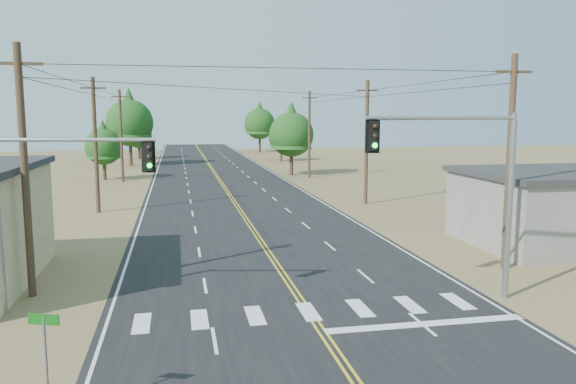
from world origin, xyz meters
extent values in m
cube|color=black|center=(0.00, 30.00, 0.01)|extent=(15.00, 200.00, 0.02)
cylinder|color=#4C3826|center=(-10.50, 12.00, 5.00)|extent=(0.30, 0.30, 10.00)
cube|color=#4C3826|center=(-10.50, 12.00, 9.20)|extent=(1.80, 0.12, 0.12)
cylinder|color=#4C3826|center=(-10.50, 32.00, 5.00)|extent=(0.30, 0.30, 10.00)
cube|color=#4C3826|center=(-10.50, 32.00, 9.20)|extent=(1.80, 0.12, 0.12)
cylinder|color=#4C3826|center=(-10.50, 52.00, 5.00)|extent=(0.30, 0.30, 10.00)
cube|color=#4C3826|center=(-10.50, 52.00, 9.20)|extent=(1.80, 0.12, 0.12)
cylinder|color=#4C3826|center=(10.50, 12.00, 5.00)|extent=(0.30, 0.30, 10.00)
cube|color=#4C3826|center=(10.50, 12.00, 9.20)|extent=(1.80, 0.12, 0.12)
cylinder|color=#4C3826|center=(10.50, 32.00, 5.00)|extent=(0.30, 0.30, 10.00)
cube|color=#4C3826|center=(10.50, 32.00, 9.20)|extent=(1.80, 0.12, 0.12)
cylinder|color=#4C3826|center=(10.50, 52.00, 5.00)|extent=(0.30, 0.30, 10.00)
cube|color=#4C3826|center=(10.50, 52.00, 9.20)|extent=(1.80, 0.12, 0.12)
cylinder|color=gray|center=(-8.18, 9.46, 6.39)|extent=(5.67, 1.22, 0.14)
cube|color=black|center=(-5.62, 8.97, 5.80)|extent=(0.36, 0.32, 0.99)
sphere|color=black|center=(-5.59, 8.81, 6.12)|extent=(0.18, 0.18, 0.18)
sphere|color=black|center=(-5.59, 8.81, 5.80)|extent=(0.18, 0.18, 0.18)
sphere|color=#0CE533|center=(-5.59, 8.81, 5.49)|extent=(0.18, 0.18, 0.18)
cylinder|color=gray|center=(8.09, 8.09, 3.52)|extent=(0.24, 0.24, 7.04)
cylinder|color=gray|center=(8.09, 8.09, 7.04)|extent=(0.18, 0.18, 0.60)
cylinder|color=gray|center=(5.18, 8.31, 7.14)|extent=(5.83, 0.61, 0.16)
cube|color=black|center=(2.57, 8.52, 6.48)|extent=(0.37, 0.33, 1.11)
sphere|color=black|center=(2.58, 8.34, 6.84)|extent=(0.20, 0.20, 0.20)
sphere|color=black|center=(2.58, 8.34, 6.48)|extent=(0.20, 0.20, 0.20)
sphere|color=#0CE533|center=(2.58, 8.34, 6.13)|extent=(0.20, 0.20, 0.20)
cylinder|color=gray|center=(-7.80, 2.00, 1.31)|extent=(0.06, 0.06, 2.62)
cube|color=#0C5811|center=(-7.80, 2.00, 2.51)|extent=(0.75, 0.30, 0.26)
cylinder|color=#3F2D1E|center=(-12.64, 54.17, 1.22)|extent=(0.39, 0.39, 2.44)
cone|color=#184B15|center=(-12.64, 54.17, 4.61)|extent=(3.80, 3.80, 4.34)
sphere|color=#184B15|center=(-12.64, 54.17, 3.73)|extent=(4.07, 4.07, 4.07)
cylinder|color=#3F2D1E|center=(-11.14, 72.33, 2.01)|extent=(0.49, 0.49, 4.02)
cone|color=#184B15|center=(-11.14, 72.33, 7.59)|extent=(6.25, 6.25, 7.14)
sphere|color=#184B15|center=(-11.14, 72.33, 6.14)|extent=(6.69, 6.69, 6.69)
cylinder|color=#3F2D1E|center=(-10.72, 84.77, 1.28)|extent=(0.47, 0.47, 2.56)
cone|color=#184B15|center=(-10.72, 84.77, 4.84)|extent=(3.98, 3.98, 4.55)
sphere|color=#184B15|center=(-10.72, 84.77, 3.91)|extent=(4.27, 4.27, 4.27)
cylinder|color=#3F2D1E|center=(9.00, 55.01, 1.61)|extent=(0.46, 0.46, 3.21)
cone|color=#184B15|center=(9.00, 55.01, 6.07)|extent=(5.00, 5.00, 5.72)
sphere|color=#184B15|center=(9.00, 55.01, 4.91)|extent=(5.36, 5.36, 5.36)
cylinder|color=#3F2D1E|center=(11.61, 75.86, 1.19)|extent=(0.40, 0.40, 2.39)
cone|color=#184B15|center=(11.61, 75.86, 4.51)|extent=(3.72, 3.72, 4.25)
sphere|color=#184B15|center=(11.61, 75.86, 3.65)|extent=(3.98, 3.98, 3.98)
cylinder|color=#3F2D1E|center=(11.50, 98.26, 1.81)|extent=(0.48, 0.48, 3.62)
cone|color=#184B15|center=(11.50, 98.26, 6.83)|extent=(5.63, 5.63, 6.43)
sphere|color=#184B15|center=(11.50, 98.26, 5.53)|extent=(6.03, 6.03, 6.03)
camera|label=1|loc=(-4.64, -11.45, 7.25)|focal=35.00mm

